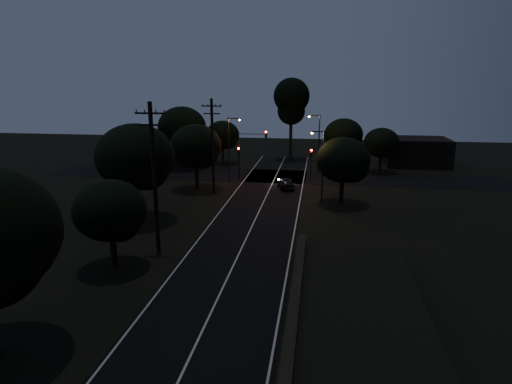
% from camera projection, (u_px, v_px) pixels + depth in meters
% --- Properties ---
extents(road_surface, '(60.00, 70.00, 0.03)m').
position_uv_depth(road_surface, '(266.00, 198.00, 46.45)').
color(road_surface, black).
rests_on(road_surface, ground).
extents(retaining_wall, '(6.93, 26.00, 1.60)m').
position_uv_depth(retaining_wall, '(362.00, 364.00, 18.30)').
color(retaining_wall, black).
rests_on(retaining_wall, ground).
extents(utility_pole_mid, '(2.20, 0.30, 11.00)m').
position_uv_depth(utility_pole_mid, '(154.00, 177.00, 30.43)').
color(utility_pole_mid, black).
rests_on(utility_pole_mid, ground).
extents(utility_pole_far, '(2.20, 0.30, 10.50)m').
position_uv_depth(utility_pole_far, '(213.00, 145.00, 46.76)').
color(utility_pole_far, black).
rests_on(utility_pole_far, ground).
extents(tree_left_b, '(4.81, 4.81, 6.11)m').
position_uv_depth(tree_left_b, '(112.00, 212.00, 28.18)').
color(tree_left_b, black).
rests_on(tree_left_b, ground).
extents(tree_left_c, '(6.94, 6.94, 8.76)m').
position_uv_depth(tree_left_c, '(137.00, 159.00, 37.61)').
color(tree_left_c, black).
rests_on(tree_left_c, ground).
extents(tree_left_d, '(5.96, 5.96, 7.56)m').
position_uv_depth(tree_left_d, '(197.00, 147.00, 49.03)').
color(tree_left_d, black).
rests_on(tree_left_d, ground).
extents(tree_far_nw, '(5.11, 5.11, 6.48)m').
position_uv_depth(tree_far_nw, '(224.00, 136.00, 64.61)').
color(tree_far_nw, black).
rests_on(tree_far_nw, ground).
extents(tree_far_w, '(6.89, 6.89, 8.78)m').
position_uv_depth(tree_far_w, '(183.00, 128.00, 61.06)').
color(tree_far_w, black).
rests_on(tree_far_w, ground).
extents(tree_far_ne, '(5.57, 5.57, 7.05)m').
position_uv_depth(tree_far_ne, '(345.00, 136.00, 61.94)').
color(tree_far_ne, black).
rests_on(tree_far_ne, ground).
extents(tree_far_e, '(4.81, 4.81, 6.10)m').
position_uv_depth(tree_far_e, '(383.00, 144.00, 58.53)').
color(tree_far_e, black).
rests_on(tree_far_e, ground).
extents(tree_right_a, '(5.44, 5.44, 6.91)m').
position_uv_depth(tree_right_a, '(345.00, 161.00, 42.98)').
color(tree_right_a, black).
rests_on(tree_right_a, ground).
extents(tall_pine, '(5.62, 5.62, 12.77)m').
position_uv_depth(tall_pine, '(291.00, 101.00, 66.82)').
color(tall_pine, black).
rests_on(tall_pine, ground).
extents(building_left, '(10.00, 8.00, 4.40)m').
position_uv_depth(building_left, '(159.00, 145.00, 68.71)').
color(building_left, black).
rests_on(building_left, ground).
extents(building_right, '(9.00, 7.00, 4.00)m').
position_uv_depth(building_right, '(416.00, 152.00, 64.03)').
color(building_right, black).
rests_on(building_right, ground).
extents(signal_left, '(0.28, 0.35, 4.10)m').
position_uv_depth(signal_left, '(239.00, 157.00, 54.87)').
color(signal_left, black).
rests_on(signal_left, ground).
extents(signal_right, '(0.28, 0.35, 4.10)m').
position_uv_depth(signal_right, '(311.00, 159.00, 53.56)').
color(signal_right, black).
rests_on(signal_right, ground).
extents(signal_mast, '(3.70, 0.35, 6.25)m').
position_uv_depth(signal_mast, '(252.00, 145.00, 54.25)').
color(signal_mast, black).
rests_on(signal_mast, ground).
extents(streetlight_a, '(1.66, 0.26, 8.00)m').
position_uv_depth(streetlight_a, '(230.00, 145.00, 52.61)').
color(streetlight_a, black).
rests_on(streetlight_a, ground).
extents(streetlight_b, '(1.66, 0.26, 8.00)m').
position_uv_depth(streetlight_b, '(317.00, 140.00, 56.84)').
color(streetlight_b, black).
rests_on(streetlight_b, ground).
extents(streetlight_c, '(1.46, 0.26, 7.50)m').
position_uv_depth(streetlight_c, '(321.00, 162.00, 43.45)').
color(streetlight_c, black).
rests_on(streetlight_c, ground).
extents(car, '(2.46, 4.14, 1.32)m').
position_uv_depth(car, '(286.00, 183.00, 50.30)').
color(car, black).
rests_on(car, ground).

